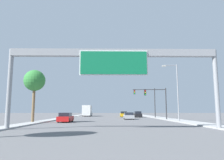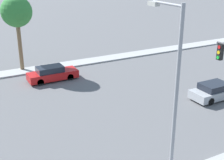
# 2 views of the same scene
# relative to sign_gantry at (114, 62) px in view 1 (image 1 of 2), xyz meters

# --- Properties ---
(sidewalk_right) EXTENTS (3.00, 120.00, 0.15)m
(sidewalk_right) POSITION_rel_sign_gantry_xyz_m (11.25, 42.08, -6.34)
(sidewalk_right) COLOR #A8A8A8
(sidewalk_right) RESTS_ON ground
(median_strip_left) EXTENTS (2.00, 120.00, 0.15)m
(median_strip_left) POSITION_rel_sign_gantry_xyz_m (-10.75, 42.08, -6.34)
(median_strip_left) COLOR #A8A8A8
(median_strip_left) RESTS_ON ground
(sign_gantry) EXTENTS (20.33, 0.73, 7.71)m
(sign_gantry) POSITION_rel_sign_gantry_xyz_m (0.00, 0.00, 0.00)
(sign_gantry) COLOR gray
(sign_gantry) RESTS_ON ground
(car_mid_left) EXTENTS (1.80, 4.69, 1.53)m
(car_mid_left) POSITION_rel_sign_gantry_xyz_m (7.00, 36.37, -5.70)
(car_mid_left) COLOR black
(car_mid_left) RESTS_ON ground
(car_near_right) EXTENTS (1.75, 4.69, 1.42)m
(car_near_right) POSITION_rel_sign_gantry_xyz_m (-7.00, 12.77, -5.75)
(car_near_right) COLOR red
(car_near_right) RESTS_ON ground
(car_near_center) EXTENTS (1.75, 4.36, 1.49)m
(car_near_center) POSITION_rel_sign_gantry_xyz_m (3.50, 38.62, -5.72)
(car_near_center) COLOR gold
(car_near_center) RESTS_ON ground
(car_far_center) EXTENTS (1.85, 4.32, 1.37)m
(car_far_center) POSITION_rel_sign_gantry_xyz_m (3.50, 23.24, -5.77)
(car_far_center) COLOR #A5A8AD
(car_far_center) RESTS_ON ground
(truck_box_primary) EXTENTS (2.41, 7.98, 3.25)m
(truck_box_primary) POSITION_rel_sign_gantry_xyz_m (-7.00, 46.08, -4.76)
(truck_box_primary) COLOR white
(truck_box_primary) RESTS_ON ground
(traffic_light_near_intersection) EXTENTS (4.33, 0.32, 5.95)m
(traffic_light_near_intersection) POSITION_rel_sign_gantry_xyz_m (8.86, 20.08, -2.39)
(traffic_light_near_intersection) COLOR #2D2D30
(traffic_light_near_intersection) RESTS_ON ground
(traffic_light_mid_block) EXTENTS (5.24, 0.32, 6.89)m
(traffic_light_mid_block) POSITION_rel_sign_gantry_xyz_m (8.66, 30.08, -1.74)
(traffic_light_mid_block) COLOR #2D2D30
(traffic_light_mid_block) RESTS_ON ground
(palm_tree_background) EXTENTS (3.07, 3.07, 7.63)m
(palm_tree_background) POSITION_rel_sign_gantry_xyz_m (-11.32, 10.94, -0.43)
(palm_tree_background) COLOR brown
(palm_tree_background) RESTS_ON ground
(street_lamp_right) EXTENTS (2.44, 0.28, 9.02)m
(street_lamp_right) POSITION_rel_sign_gantry_xyz_m (10.07, 13.18, -1.14)
(street_lamp_right) COLOR gray
(street_lamp_right) RESTS_ON ground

